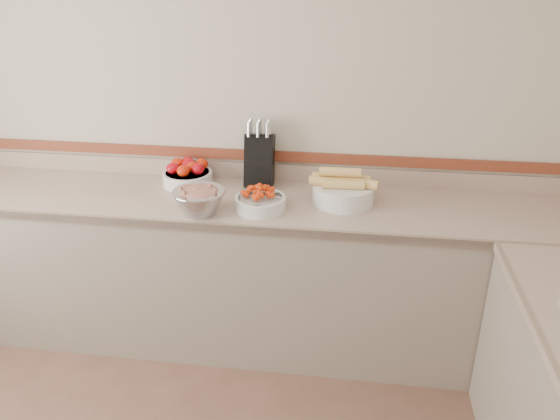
# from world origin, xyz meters

# --- Properties ---
(back_wall) EXTENTS (4.00, 0.00, 4.00)m
(back_wall) POSITION_xyz_m (0.00, 2.00, 1.30)
(back_wall) COLOR beige
(back_wall) RESTS_ON ground_plane
(counter_back) EXTENTS (4.00, 0.65, 1.08)m
(counter_back) POSITION_xyz_m (0.00, 1.68, 0.45)
(counter_back) COLOR tan
(counter_back) RESTS_ON ground_plane
(knife_block) EXTENTS (0.17, 0.20, 0.39)m
(knife_block) POSITION_xyz_m (0.15, 1.90, 1.06)
(knife_block) COLOR black
(knife_block) RESTS_ON counter_back
(tomato_bowl) EXTENTS (0.29, 0.29, 0.14)m
(tomato_bowl) POSITION_xyz_m (-0.26, 1.85, 0.96)
(tomato_bowl) COLOR white
(tomato_bowl) RESTS_ON counter_back
(cherry_tomato_bowl) EXTENTS (0.27, 0.27, 0.15)m
(cherry_tomato_bowl) POSITION_xyz_m (0.22, 1.56, 0.95)
(cherry_tomato_bowl) COLOR white
(cherry_tomato_bowl) RESTS_ON counter_back
(corn_bowl) EXTENTS (0.37, 0.33, 0.20)m
(corn_bowl) POSITION_xyz_m (0.64, 1.72, 0.97)
(corn_bowl) COLOR white
(corn_bowl) RESTS_ON counter_back
(rhubarb_bowl) EXTENTS (0.27, 0.27, 0.15)m
(rhubarb_bowl) POSITION_xyz_m (-0.08, 1.47, 0.98)
(rhubarb_bowl) COLOR #B2B2BA
(rhubarb_bowl) RESTS_ON counter_back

